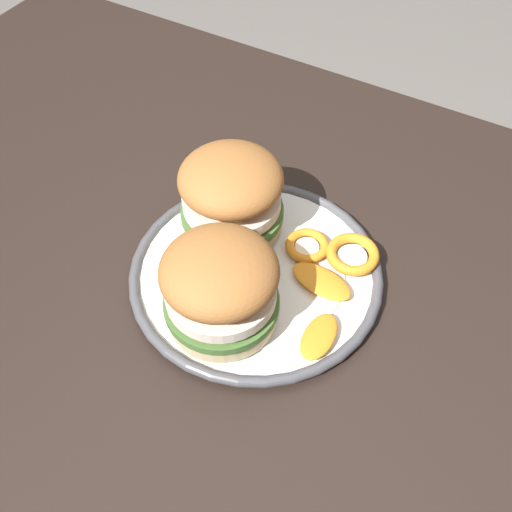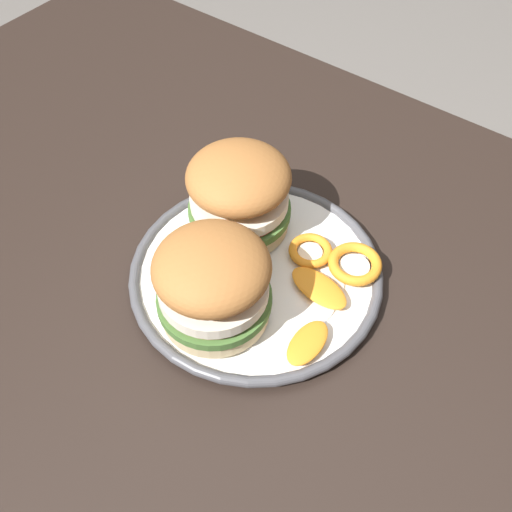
% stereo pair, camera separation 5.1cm
% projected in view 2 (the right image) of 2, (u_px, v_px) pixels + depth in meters
% --- Properties ---
extents(ground_plane, '(8.00, 8.00, 0.00)m').
position_uv_depth(ground_plane, '(237.00, 485.00, 1.28)').
color(ground_plane, slate).
extents(dining_table, '(1.23, 0.82, 0.77)m').
position_uv_depth(dining_table, '(225.00, 317.00, 0.78)').
color(dining_table, black).
rests_on(dining_table, ground).
extents(dinner_plate, '(0.28, 0.28, 0.02)m').
position_uv_depth(dinner_plate, '(256.00, 273.00, 0.66)').
color(dinner_plate, white).
rests_on(dinner_plate, dining_table).
extents(sandwich_half_left, '(0.15, 0.15, 0.10)m').
position_uv_depth(sandwich_half_left, '(213.00, 282.00, 0.58)').
color(sandwich_half_left, beige).
rests_on(sandwich_half_left, dinner_plate).
extents(sandwich_half_right, '(0.14, 0.14, 0.10)m').
position_uv_depth(sandwich_half_right, '(239.00, 192.00, 0.66)').
color(sandwich_half_right, beige).
rests_on(sandwich_half_right, dinner_plate).
extents(orange_peel_curled, '(0.06, 0.06, 0.01)m').
position_uv_depth(orange_peel_curled, '(310.00, 251.00, 0.67)').
color(orange_peel_curled, orange).
rests_on(orange_peel_curled, dinner_plate).
extents(orange_peel_strip_long, '(0.08, 0.05, 0.01)m').
position_uv_depth(orange_peel_strip_long, '(319.00, 288.00, 0.64)').
color(orange_peel_strip_long, orange).
rests_on(orange_peel_strip_long, dinner_plate).
extents(orange_peel_strip_short, '(0.03, 0.06, 0.01)m').
position_uv_depth(orange_peel_strip_short, '(308.00, 343.00, 0.59)').
color(orange_peel_strip_short, orange).
rests_on(orange_peel_strip_short, dinner_plate).
extents(orange_peel_small_curl, '(0.08, 0.08, 0.01)m').
position_uv_depth(orange_peel_small_curl, '(355.00, 264.00, 0.66)').
color(orange_peel_small_curl, orange).
rests_on(orange_peel_small_curl, dinner_plate).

